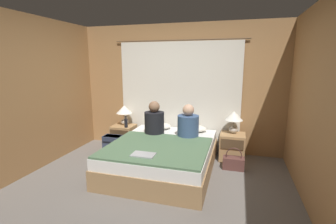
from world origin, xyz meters
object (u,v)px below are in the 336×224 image
lamp_right (234,118)px  person_left_in_bed (154,121)px  nightstand_right (232,147)px  backpack_on_floor (113,145)px  beer_bottle_on_left_stand (126,123)px  laptop_on_bed (143,155)px  nightstand_left (124,137)px  pillow_left (158,126)px  bed (163,156)px  pillow_right (193,128)px  lamp_left (124,111)px  handbag_on_floor (234,163)px  person_right_in_bed (188,124)px

lamp_right → person_left_in_bed: bearing=-163.2°
nightstand_right → backpack_on_floor: (-2.19, -0.45, -0.02)m
lamp_right → beer_bottle_on_left_stand: size_ratio=1.80×
person_left_in_bed → laptop_on_bed: size_ratio=1.89×
nightstand_left → lamp_right: (2.18, 0.06, 0.53)m
beer_bottle_on_left_stand → pillow_left: bearing=12.5°
lamp_right → backpack_on_floor: (-2.19, -0.51, -0.55)m
bed → backpack_on_floor: size_ratio=4.96×
lamp_right → beer_bottle_on_left_stand: bearing=-175.1°
pillow_right → pillow_left: bearing=180.0°
nightstand_right → pillow_left: bearing=179.1°
lamp_left → backpack_on_floor: lamp_left is taller
bed → handbag_on_floor: size_ratio=5.32×
pillow_left → backpack_on_floor: size_ratio=1.32×
bed → beer_bottle_on_left_stand: (-0.97, 0.64, 0.34)m
bed → nightstand_right: bearing=34.8°
pillow_left → beer_bottle_on_left_stand: bearing=-167.5°
backpack_on_floor → handbag_on_floor: 2.23m
pillow_left → pillow_right: same height
pillow_right → handbag_on_floor: bearing=-29.0°
backpack_on_floor → pillow_right: bearing=18.0°
backpack_on_floor → handbag_on_floor: (2.23, 0.04, -0.11)m
lamp_left → laptop_on_bed: bearing=-55.9°
lamp_left → lamp_right: size_ratio=1.00×
laptop_on_bed → backpack_on_floor: bearing=135.8°
lamp_left → pillow_left: bearing=-3.1°
lamp_right → backpack_on_floor: bearing=-166.8°
person_left_in_bed → laptop_on_bed: (0.22, -1.09, -0.21)m
pillow_right → person_right_in_bed: (-0.02, -0.38, 0.17)m
bed → backpack_on_floor: bed is taller
backpack_on_floor → person_left_in_bed: bearing=6.6°
laptop_on_bed → pillow_left: bearing=100.9°
pillow_left → laptop_on_bed: 1.50m
pillow_left → person_left_in_bed: person_left_in_bed is taller
lamp_left → pillow_left: lamp_left is taller
nightstand_left → laptop_on_bed: bearing=-54.7°
pillow_left → laptop_on_bed: size_ratio=1.64×
pillow_right → person_left_in_bed: 0.77m
lamp_right → backpack_on_floor: size_ratio=1.02×
person_left_in_bed → backpack_on_floor: 0.95m
handbag_on_floor → pillow_right: bearing=151.0°
person_right_in_bed → backpack_on_floor: person_right_in_bed is taller
pillow_right → beer_bottle_on_left_stand: size_ratio=2.33×
handbag_on_floor → lamp_right: bearing=95.0°
bed → pillow_left: pillow_left is taller
pillow_right → handbag_on_floor: pillow_right is taller
bed → nightstand_left: (-1.09, 0.76, 0.01)m
beer_bottle_on_left_stand → laptop_on_bed: beer_bottle_on_left_stand is taller
nightstand_left → person_right_in_bed: size_ratio=0.84×
bed → lamp_left: 1.47m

